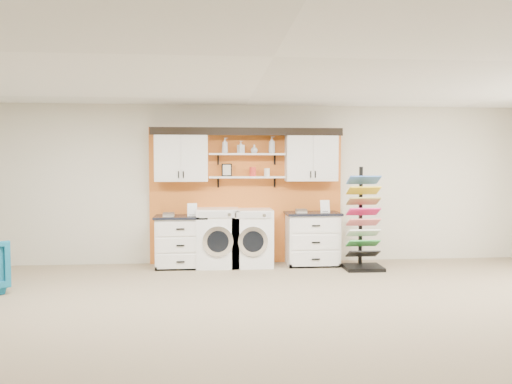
{
  "coord_description": "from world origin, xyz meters",
  "views": [
    {
      "loc": [
        -0.6,
        -4.87,
        1.76
      ],
      "look_at": [
        0.03,
        2.3,
        1.35
      ],
      "focal_mm": 35.0,
      "sensor_mm": 36.0,
      "label": 1
    }
  ],
  "objects": [
    {
      "name": "dryer",
      "position": [
        0.07,
        3.64,
        0.49
      ],
      "size": [
        0.7,
        0.71,
        0.98
      ],
      "color": "white",
      "rests_on": "floor"
    },
    {
      "name": "washer",
      "position": [
        -0.52,
        3.64,
        0.5
      ],
      "size": [
        0.72,
        0.71,
        1.0
      ],
      "color": "white",
      "rests_on": "floor"
    },
    {
      "name": "canister_red",
      "position": [
        0.1,
        3.8,
        1.62
      ],
      "size": [
        0.11,
        0.11,
        0.16
      ],
      "primitive_type": "cylinder",
      "color": "red",
      "rests_on": "shelf_lower"
    },
    {
      "name": "ceiling",
      "position": [
        0.0,
        0.0,
        2.8
      ],
      "size": [
        10.0,
        10.0,
        0.0
      ],
      "primitive_type": "plane",
      "rotation": [
        3.14,
        0.0,
        0.0
      ],
      "color": "white",
      "rests_on": "wall_back"
    },
    {
      "name": "picture_frame",
      "position": [
        -0.35,
        3.85,
        1.66
      ],
      "size": [
        0.18,
        0.02,
        0.22
      ],
      "color": "black",
      "rests_on": "shelf_lower"
    },
    {
      "name": "shelf_lower",
      "position": [
        0.0,
        3.8,
        1.53
      ],
      "size": [
        1.32,
        0.28,
        0.03
      ],
      "primitive_type": "cube",
      "color": "white",
      "rests_on": "wall_back"
    },
    {
      "name": "sample_rack",
      "position": [
        1.9,
        3.21,
        0.54
      ],
      "size": [
        0.64,
        0.53,
        1.71
      ],
      "rotation": [
        0.0,
        0.0,
        -0.02
      ],
      "color": "black",
      "rests_on": "floor"
    },
    {
      "name": "shelf_upper",
      "position": [
        0.0,
        3.8,
        1.93
      ],
      "size": [
        1.32,
        0.28,
        0.03
      ],
      "primitive_type": "cube",
      "color": "white",
      "rests_on": "wall_back"
    },
    {
      "name": "accent_panel",
      "position": [
        0.0,
        3.96,
        1.2
      ],
      "size": [
        3.4,
        0.07,
        2.4
      ],
      "primitive_type": "cube",
      "color": "orange",
      "rests_on": "wall_back"
    },
    {
      "name": "crown_molding",
      "position": [
        0.0,
        3.81,
        2.33
      ],
      "size": [
        3.3,
        0.41,
        0.13
      ],
      "color": "black",
      "rests_on": "wall_back"
    },
    {
      "name": "floor",
      "position": [
        0.0,
        0.0,
        0.0
      ],
      "size": [
        10.0,
        10.0,
        0.0
      ],
      "primitive_type": "plane",
      "color": "gray",
      "rests_on": "ground"
    },
    {
      "name": "soap_bottle_d",
      "position": [
        0.44,
        3.8,
        2.09
      ],
      "size": [
        0.13,
        0.13,
        0.29
      ],
      "primitive_type": "imported",
      "rotation": [
        0.0,
        0.0,
        1.69
      ],
      "color": "silver",
      "rests_on": "shelf_upper"
    },
    {
      "name": "base_cabinet_left",
      "position": [
        -1.13,
        3.64,
        0.44
      ],
      "size": [
        0.9,
        0.66,
        0.88
      ],
      "color": "white",
      "rests_on": "floor"
    },
    {
      "name": "base_cabinet_right",
      "position": [
        1.13,
        3.64,
        0.46
      ],
      "size": [
        0.94,
        0.66,
        0.92
      ],
      "color": "white",
      "rests_on": "floor"
    },
    {
      "name": "upper_cabinet_right",
      "position": [
        1.13,
        3.79,
        1.88
      ],
      "size": [
        0.9,
        0.35,
        0.84
      ],
      "color": "white",
      "rests_on": "wall_back"
    },
    {
      "name": "canister_cream",
      "position": [
        0.35,
        3.8,
        1.61
      ],
      "size": [
        0.1,
        0.1,
        0.14
      ],
      "primitive_type": "cylinder",
      "color": "silver",
      "rests_on": "shelf_lower"
    },
    {
      "name": "soap_bottle_b",
      "position": [
        -0.11,
        3.8,
        2.05
      ],
      "size": [
        0.13,
        0.13,
        0.22
      ],
      "primitive_type": "imported",
      "rotation": [
        0.0,
        0.0,
        2.06
      ],
      "color": "silver",
      "rests_on": "shelf_upper"
    },
    {
      "name": "soap_bottle_a",
      "position": [
        -0.38,
        3.8,
        2.08
      ],
      "size": [
        0.12,
        0.12,
        0.27
      ],
      "primitive_type": "imported",
      "rotation": [
        0.0,
        0.0,
        1.41
      ],
      "color": "silver",
      "rests_on": "shelf_upper"
    },
    {
      "name": "soap_bottle_c",
      "position": [
        0.13,
        3.8,
        2.02
      ],
      "size": [
        0.15,
        0.15,
        0.15
      ],
      "primitive_type": "imported",
      "rotation": [
        0.0,
        0.0,
        3.44
      ],
      "color": "silver",
      "rests_on": "shelf_upper"
    },
    {
      "name": "wall_back",
      "position": [
        0.0,
        4.0,
        1.4
      ],
      "size": [
        10.0,
        0.0,
        10.0
      ],
      "primitive_type": "plane",
      "rotation": [
        1.57,
        0.0,
        0.0
      ],
      "color": "beige",
      "rests_on": "floor"
    },
    {
      "name": "upper_cabinet_left",
      "position": [
        -1.13,
        3.79,
        1.88
      ],
      "size": [
        0.9,
        0.35,
        0.84
      ],
      "color": "white",
      "rests_on": "wall_back"
    }
  ]
}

